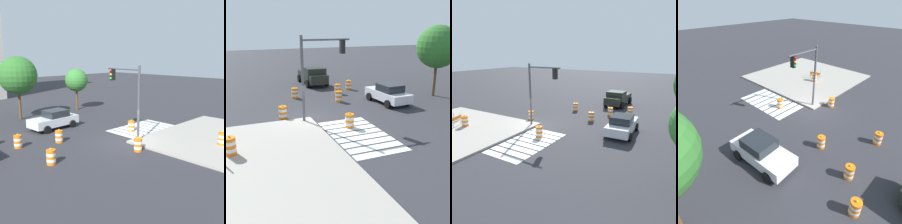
# 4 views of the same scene
# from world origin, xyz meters

# --- Properties ---
(ground_plane) EXTENTS (120.00, 120.00, 0.00)m
(ground_plane) POSITION_xyz_m (0.00, 0.00, 0.00)
(ground_plane) COLOR #2D2D33
(sidewalk_corner) EXTENTS (12.00, 12.00, 0.15)m
(sidewalk_corner) POSITION_xyz_m (6.00, -6.00, 0.07)
(sidewalk_corner) COLOR #9E998E
(sidewalk_corner) RESTS_ON ground
(crosswalk_stripes) EXTENTS (5.85, 3.20, 0.02)m
(crosswalk_stripes) POSITION_xyz_m (4.00, 1.80, 0.01)
(crosswalk_stripes) COLOR silver
(crosswalk_stripes) RESTS_ON ground
(sports_car) EXTENTS (4.40, 2.34, 1.63)m
(sports_car) POSITION_xyz_m (-1.53, 7.24, 0.81)
(sports_car) COLOR silver
(sports_car) RESTS_ON ground
(traffic_barrel_near_corner) EXTENTS (0.56, 0.56, 1.02)m
(traffic_barrel_near_corner) POSITION_xyz_m (-3.46, 3.60, 0.45)
(traffic_barrel_near_corner) COLOR orange
(traffic_barrel_near_corner) RESTS_ON ground
(traffic_barrel_crosswalk_end) EXTENTS (0.56, 0.56, 1.02)m
(traffic_barrel_crosswalk_end) POSITION_xyz_m (-6.12, 0.45, 0.45)
(traffic_barrel_crosswalk_end) COLOR orange
(traffic_barrel_crosswalk_end) RESTS_ON ground
(traffic_barrel_median_near) EXTENTS (0.56, 0.56, 1.02)m
(traffic_barrel_median_near) POSITION_xyz_m (-0.74, -1.73, 0.45)
(traffic_barrel_median_near) COLOR orange
(traffic_barrel_median_near) RESTS_ON ground
(traffic_barrel_median_far) EXTENTS (0.56, 0.56, 1.02)m
(traffic_barrel_median_far) POSITION_xyz_m (-6.19, 4.59, 0.45)
(traffic_barrel_median_far) COLOR orange
(traffic_barrel_median_far) RESTS_ON ground
(traffic_barrel_far_curb) EXTENTS (0.56, 0.56, 1.02)m
(traffic_barrel_far_curb) POSITION_xyz_m (2.58, 1.81, 0.45)
(traffic_barrel_far_curb) COLOR orange
(traffic_barrel_far_curb) RESTS_ON ground
(traffic_barrel_lane_center) EXTENTS (0.56, 0.56, 1.02)m
(traffic_barrel_lane_center) POSITION_xyz_m (-7.47, 6.33, 0.45)
(traffic_barrel_lane_center) COLOR orange
(traffic_barrel_lane_center) RESTS_ON ground
(traffic_barrel_on_sidewalk) EXTENTS (0.56, 0.56, 1.02)m
(traffic_barrel_on_sidewalk) POSITION_xyz_m (4.16, -5.32, 0.60)
(traffic_barrel_on_sidewalk) COLOR orange
(traffic_barrel_on_sidewalk) RESTS_ON sidewalk_corner
(construction_barricade) EXTENTS (1.43, 1.15, 1.00)m
(construction_barricade) POSITION_xyz_m (4.58, -6.08, 0.72)
(construction_barricade) COLOR silver
(construction_barricade) RESTS_ON sidewalk_corner
(traffic_light_pole) EXTENTS (0.47, 3.29, 5.50)m
(traffic_light_pole) POSITION_xyz_m (0.61, 0.54, 3.91)
(traffic_light_pole) COLOR #4C4C51
(traffic_light_pole) RESTS_ON sidewalk_corner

